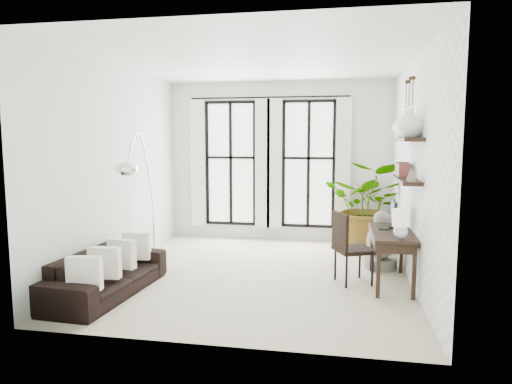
% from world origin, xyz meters
% --- Properties ---
extents(floor, '(5.00, 5.00, 0.00)m').
position_xyz_m(floor, '(0.00, 0.00, 0.00)').
color(floor, '#BFB497').
rests_on(floor, ground).
extents(ceiling, '(5.00, 5.00, 0.00)m').
position_xyz_m(ceiling, '(0.00, 0.00, 3.20)').
color(ceiling, white).
rests_on(ceiling, wall_back).
extents(wall_left, '(0.00, 5.00, 5.00)m').
position_xyz_m(wall_left, '(-2.25, 0.00, 1.60)').
color(wall_left, silver).
rests_on(wall_left, floor).
extents(wall_right, '(0.00, 5.00, 5.00)m').
position_xyz_m(wall_right, '(2.25, 0.00, 1.60)').
color(wall_right, white).
rests_on(wall_right, floor).
extents(wall_back, '(4.50, 0.00, 4.50)m').
position_xyz_m(wall_back, '(0.00, 2.50, 1.60)').
color(wall_back, white).
rests_on(wall_back, floor).
extents(windows, '(3.26, 0.13, 2.65)m').
position_xyz_m(windows, '(-0.20, 2.43, 1.56)').
color(windows, white).
rests_on(windows, wall_back).
extents(wall_shelves, '(0.25, 1.30, 0.60)m').
position_xyz_m(wall_shelves, '(2.11, -0.16, 1.73)').
color(wall_shelves, black).
rests_on(wall_shelves, wall_right).
extents(sofa, '(0.91, 2.03, 0.58)m').
position_xyz_m(sofa, '(-1.80, -1.28, 0.29)').
color(sofa, black).
rests_on(sofa, floor).
extents(throw_pillows, '(0.40, 1.52, 0.40)m').
position_xyz_m(throw_pillows, '(-1.70, -1.28, 0.50)').
color(throw_pillows, silver).
rests_on(throw_pillows, sofa).
extents(plant, '(1.86, 1.74, 1.66)m').
position_xyz_m(plant, '(1.75, 1.88, 0.83)').
color(plant, '#2D7228').
rests_on(plant, floor).
extents(desk, '(0.55, 1.30, 1.16)m').
position_xyz_m(desk, '(1.95, -0.25, 0.72)').
color(desk, black).
rests_on(desk, floor).
extents(desk_chair, '(0.64, 0.64, 1.03)m').
position_xyz_m(desk_chair, '(1.35, -0.24, 0.59)').
color(desk_chair, black).
rests_on(desk_chair, floor).
extents(arc_lamp, '(0.71, 2.06, 2.17)m').
position_xyz_m(arc_lamp, '(-1.70, -0.36, 1.69)').
color(arc_lamp, silver).
rests_on(arc_lamp, floor).
extents(buddha, '(0.52, 0.52, 0.93)m').
position_xyz_m(buddha, '(1.89, 0.65, 0.39)').
color(buddha, gray).
rests_on(buddha, floor).
extents(vase_a, '(0.37, 0.37, 0.38)m').
position_xyz_m(vase_a, '(2.11, -0.45, 2.27)').
color(vase_a, white).
rests_on(vase_a, shelf_upper).
extents(vase_b, '(0.37, 0.37, 0.38)m').
position_xyz_m(vase_b, '(2.11, -0.05, 2.27)').
color(vase_b, white).
rests_on(vase_b, shelf_upper).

